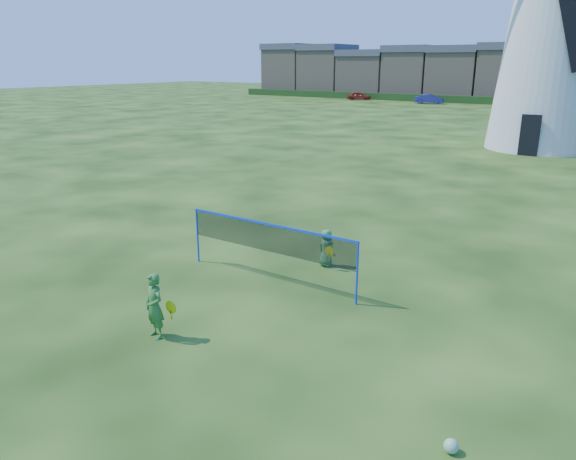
{
  "coord_description": "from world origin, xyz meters",
  "views": [
    {
      "loc": [
        7.32,
        -9.83,
        5.41
      ],
      "look_at": [
        0.2,
        0.5,
        1.5
      ],
      "focal_mm": 33.71,
      "sensor_mm": 36.0,
      "label": 1
    }
  ],
  "objects_px": {
    "player_boy": "(327,248)",
    "car_right": "(429,99)",
    "badminton_net": "(269,239)",
    "play_ball": "(451,446)",
    "car_left": "(359,96)",
    "windmill": "(554,35)",
    "player_girl": "(155,306)"
  },
  "relations": [
    {
      "from": "player_boy",
      "to": "car_right",
      "type": "height_order",
      "value": "car_right"
    },
    {
      "from": "car_left",
      "to": "badminton_net",
      "type": "bearing_deg",
      "value": -176.16
    },
    {
      "from": "player_boy",
      "to": "play_ball",
      "type": "height_order",
      "value": "player_boy"
    },
    {
      "from": "player_girl",
      "to": "play_ball",
      "type": "distance_m",
      "value": 6.14
    },
    {
      "from": "badminton_net",
      "to": "play_ball",
      "type": "relative_size",
      "value": 22.95
    },
    {
      "from": "badminton_net",
      "to": "car_right",
      "type": "distance_m",
      "value": 64.96
    },
    {
      "from": "player_girl",
      "to": "player_boy",
      "type": "height_order",
      "value": "player_girl"
    },
    {
      "from": "player_boy",
      "to": "play_ball",
      "type": "bearing_deg",
      "value": 144.75
    },
    {
      "from": "play_ball",
      "to": "car_left",
      "type": "xyz_separation_m",
      "value": [
        -36.34,
        67.15,
        0.48
      ]
    },
    {
      "from": "windmill",
      "to": "car_left",
      "type": "bearing_deg",
      "value": 131.48
    },
    {
      "from": "player_boy",
      "to": "car_left",
      "type": "xyz_separation_m",
      "value": [
        -31.01,
        61.71,
        0.07
      ]
    },
    {
      "from": "player_girl",
      "to": "car_right",
      "type": "relative_size",
      "value": 0.37
    },
    {
      "from": "play_ball",
      "to": "car_left",
      "type": "bearing_deg",
      "value": 118.42
    },
    {
      "from": "windmill",
      "to": "play_ball",
      "type": "relative_size",
      "value": 95.11
    },
    {
      "from": "badminton_net",
      "to": "play_ball",
      "type": "bearing_deg",
      "value": -31.72
    },
    {
      "from": "windmill",
      "to": "car_right",
      "type": "bearing_deg",
      "value": 120.47
    },
    {
      "from": "play_ball",
      "to": "player_girl",
      "type": "bearing_deg",
      "value": -179.73
    },
    {
      "from": "player_girl",
      "to": "car_right",
      "type": "xyz_separation_m",
      "value": [
        -18.87,
        65.84,
        -0.07
      ]
    },
    {
      "from": "play_ball",
      "to": "car_left",
      "type": "height_order",
      "value": "car_left"
    },
    {
      "from": "badminton_net",
      "to": "car_right",
      "type": "height_order",
      "value": "badminton_net"
    },
    {
      "from": "badminton_net",
      "to": "player_boy",
      "type": "xyz_separation_m",
      "value": [
        0.65,
        1.75,
        -0.62
      ]
    },
    {
      "from": "badminton_net",
      "to": "player_boy",
      "type": "bearing_deg",
      "value": 69.49
    },
    {
      "from": "badminton_net",
      "to": "player_girl",
      "type": "distance_m",
      "value": 3.75
    },
    {
      "from": "player_girl",
      "to": "badminton_net",
      "type": "bearing_deg",
      "value": 100.28
    },
    {
      "from": "car_right",
      "to": "player_boy",
      "type": "bearing_deg",
      "value": -174.13
    },
    {
      "from": "player_boy",
      "to": "badminton_net",
      "type": "bearing_deg",
      "value": 79.88
    },
    {
      "from": "player_girl",
      "to": "car_left",
      "type": "xyz_separation_m",
      "value": [
        -30.22,
        67.18,
        -0.1
      ]
    },
    {
      "from": "car_left",
      "to": "car_right",
      "type": "distance_m",
      "value": 11.43
    },
    {
      "from": "badminton_net",
      "to": "car_left",
      "type": "height_order",
      "value": "badminton_net"
    },
    {
      "from": "windmill",
      "to": "car_left",
      "type": "distance_m",
      "value": 48.08
    },
    {
      "from": "windmill",
      "to": "player_girl",
      "type": "xyz_separation_m",
      "value": [
        -1.34,
        -31.48,
        -6.32
      ]
    },
    {
      "from": "player_boy",
      "to": "car_right",
      "type": "distance_m",
      "value": 63.48
    }
  ]
}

